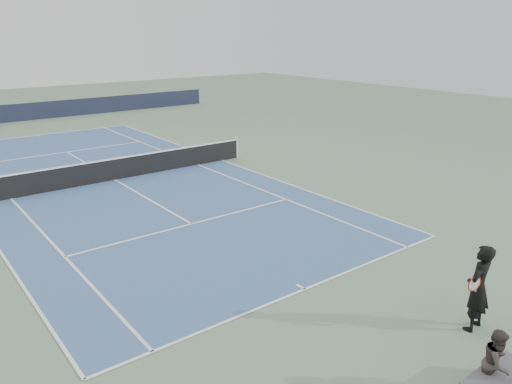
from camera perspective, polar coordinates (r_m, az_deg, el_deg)
ground at (r=22.11m, az=-15.82°, el=1.32°), size 80.00×80.00×0.00m
court_surface at (r=22.11m, az=-15.82°, el=1.34°), size 10.97×23.77×0.01m
tennis_net at (r=21.98m, az=-15.93°, el=2.58°), size 12.90×0.10×1.07m
windscreen_far at (r=38.88m, az=-26.06°, el=8.11°), size 30.00×0.25×1.20m
tennis_player at (r=11.59m, az=24.04°, el=-9.98°), size 0.85×0.61×1.93m
tennis_ball at (r=11.56m, az=25.45°, el=-15.62°), size 0.07×0.07×0.07m
spectator_bench at (r=10.06m, az=25.65°, el=-18.12°), size 1.54×0.71×1.30m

